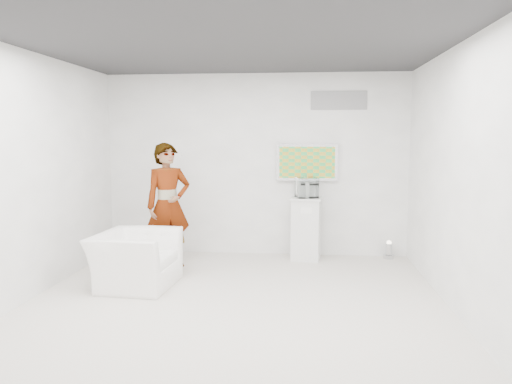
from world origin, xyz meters
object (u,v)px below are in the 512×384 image
(person, at_px, (168,205))
(pedestal, at_px, (306,228))
(armchair, at_px, (135,259))
(floor_uplight, at_px, (389,250))
(tv, at_px, (307,162))

(person, relative_size, pedestal, 1.87)
(armchair, height_order, floor_uplight, armchair)
(floor_uplight, bearing_deg, person, -166.18)
(armchair, bearing_deg, person, -5.52)
(pedestal, relative_size, floor_uplight, 3.62)
(tv, xyz_separation_m, floor_uplight, (1.34, -0.10, -1.41))
(tv, xyz_separation_m, person, (-2.08, -0.94, -0.61))
(armchair, bearing_deg, tv, -44.91)
(tv, xyz_separation_m, armchair, (-2.25, -1.95, -1.19))
(pedestal, bearing_deg, person, -162.16)
(person, xyz_separation_m, floor_uplight, (3.42, 0.84, -0.80))
(tv, bearing_deg, floor_uplight, -4.11)
(floor_uplight, bearing_deg, armchair, -152.72)
(tv, distance_m, floor_uplight, 1.95)
(tv, height_order, pedestal, tv)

